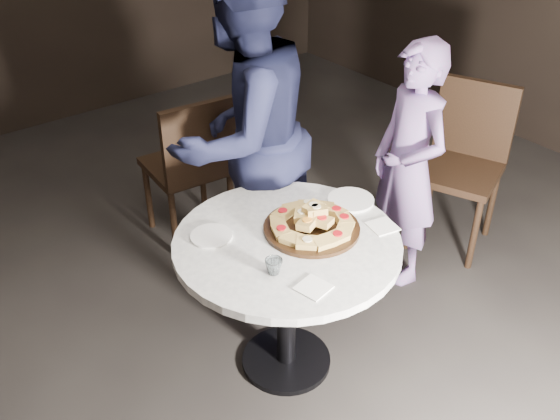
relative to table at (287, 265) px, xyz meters
name	(u,v)px	position (x,y,z in m)	size (l,w,h in m)	color
floor	(306,347)	(0.14, 0.02, -0.62)	(7.00, 7.00, 0.00)	black
table	(287,265)	(0.00, 0.00, 0.00)	(1.31, 1.31, 0.76)	black
serving_board	(312,228)	(0.13, -0.01, 0.15)	(0.43, 0.43, 0.02)	black
focaccia_pile	(312,221)	(0.14, -0.01, 0.19)	(0.39, 0.38, 0.10)	#B68F46
plate_left	(211,236)	(-0.25, 0.22, 0.15)	(0.19, 0.19, 0.01)	white
plate_right	(351,200)	(0.44, 0.06, 0.15)	(0.22, 0.22, 0.01)	white
water_glass	(274,266)	(-0.19, -0.15, 0.17)	(0.07, 0.07, 0.07)	silver
napkin_near	(313,288)	(-0.12, -0.32, 0.14)	(0.12, 0.12, 0.01)	white
napkin_far	(383,226)	(0.40, -0.19, 0.14)	(0.12, 0.12, 0.01)	white
chair_far	(192,162)	(0.23, 1.18, -0.05)	(0.50, 0.52, 0.98)	black
chair_right	(465,154)	(1.56, 0.21, -0.04)	(0.63, 0.62, 1.00)	black
diner_navy	(242,136)	(0.24, 0.66, 0.32)	(0.90, 0.70, 1.86)	black
diner_teal	(409,167)	(0.99, 0.18, 0.09)	(0.51, 0.34, 1.41)	#7D64A1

